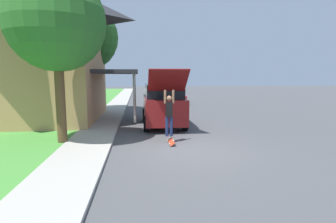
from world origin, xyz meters
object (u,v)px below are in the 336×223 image
object	(u,v)px
skateboard	(171,142)
car_down_street	(174,97)
lawn_tree_near	(56,23)
lawn_tree_far	(85,38)
skateboarder	(169,113)
suv_parked	(163,104)

from	to	relation	value
skateboard	car_down_street	bearing A→B (deg)	81.70
lawn_tree_near	car_down_street	distance (m)	16.12
lawn_tree_near	lawn_tree_far	xyz separation A→B (m)	(-0.70, 9.14, 0.76)
lawn_tree_near	skateboard	xyz separation A→B (m)	(4.20, -0.53, -4.47)
skateboard	skateboarder	bearing A→B (deg)	102.61
car_down_street	skateboard	world-z (taller)	car_down_street
lawn_tree_near	skateboarder	size ratio (longest dim) A/B	3.48
lawn_tree_far	skateboard	bearing A→B (deg)	-63.10
lawn_tree_far	skateboard	distance (m)	12.04
lawn_tree_far	skateboard	world-z (taller)	lawn_tree_far
lawn_tree_near	skateboarder	xyz separation A→B (m)	(4.15, -0.29, -3.37)
lawn_tree_far	skateboard	size ratio (longest dim) A/B	9.27
lawn_tree_far	skateboard	xyz separation A→B (m)	(4.91, -9.67, -5.22)
suv_parked	car_down_street	bearing A→B (deg)	79.05
car_down_street	skateboarder	world-z (taller)	skateboarder
lawn_tree_far	suv_parked	xyz separation A→B (m)	(4.96, -5.77, -4.16)
suv_parked	skateboard	bearing A→B (deg)	-90.76
lawn_tree_near	suv_parked	xyz separation A→B (m)	(4.26, 3.37, -3.41)
lawn_tree_near	skateboard	distance (m)	6.16
skateboarder	skateboard	distance (m)	1.13
lawn_tree_near	car_down_street	bearing A→B (deg)	65.96
lawn_tree_far	suv_parked	world-z (taller)	lawn_tree_far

